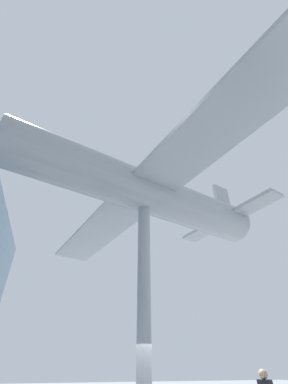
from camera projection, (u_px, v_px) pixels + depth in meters
The scene contains 2 objects.
support_pylon_central at pixel (144, 302), 9.11m from camera, with size 0.50×0.50×7.59m.
suspended_airplane at pixel (141, 191), 11.72m from camera, with size 19.84×13.94×3.29m.
Camera 1 is at (-9.25, 3.01, 1.86)m, focal length 24.00 mm.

